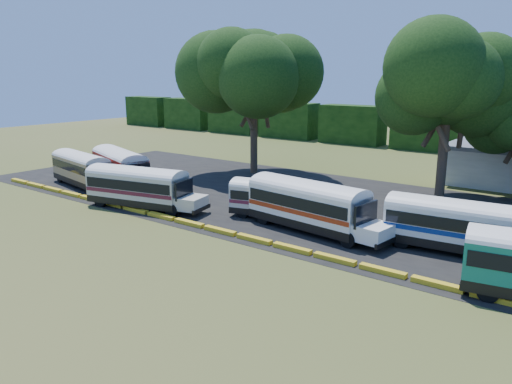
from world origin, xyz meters
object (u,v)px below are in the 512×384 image
Objects in this scene: bus_cream_west at (139,185)px; tree_west at (254,71)px; bus_beige at (82,167)px; bus_red at (121,165)px; bus_white_red at (310,203)px.

tree_west is at bearing 82.86° from bus_cream_west.
bus_beige is 0.67× the size of tree_west.
bus_beige is at bearing -120.62° from tree_west.
bus_red reaches higher than bus_beige.
bus_red is (2.78, 2.50, 0.16)m from bus_beige.
bus_beige is 0.93× the size of bus_white_red.
bus_white_red reaches higher than bus_cream_west.
bus_red is at bearing -116.27° from tree_west.
bus_beige is at bearing 156.88° from bus_cream_west.
bus_cream_west is 14.66m from bus_white_red.
bus_white_red is at bearing -42.09° from tree_west.
tree_west is at bearing 144.76° from bus_white_red.
tree_west reaches higher than bus_beige.
bus_cream_west is at bearing -160.51° from bus_white_red.
tree_west is at bearing 82.58° from bus_red.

